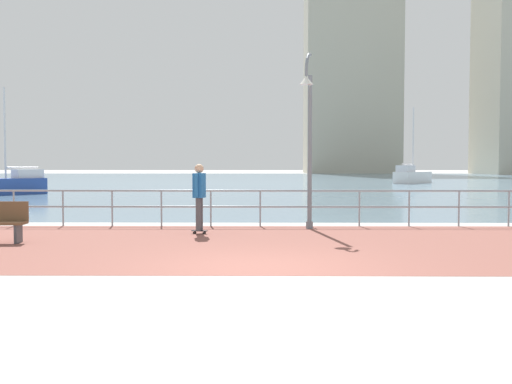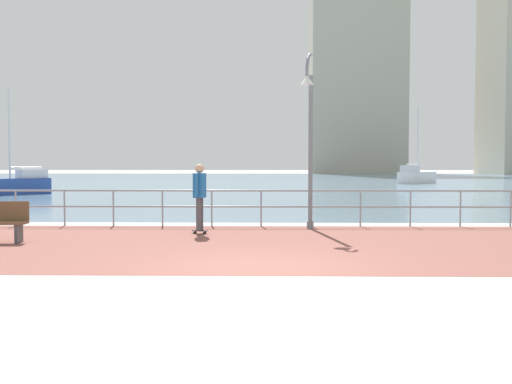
{
  "view_description": "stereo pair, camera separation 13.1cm",
  "coord_description": "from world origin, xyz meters",
  "px_view_note": "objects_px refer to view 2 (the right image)",
  "views": [
    {
      "loc": [
        0.05,
        -9.81,
        1.77
      ],
      "look_at": [
        -0.09,
        4.02,
        1.1
      ],
      "focal_mm": 41.11,
      "sensor_mm": 36.0,
      "label": 1
    },
    {
      "loc": [
        0.19,
        -9.81,
        1.77
      ],
      "look_at": [
        -0.09,
        4.02,
        1.1
      ],
      "focal_mm": 41.11,
      "sensor_mm": 36.0,
      "label": 2
    }
  ],
  "objects_px": {
    "lamppost": "(309,132)",
    "skateboarder": "(200,192)",
    "sailboat_teal": "(13,184)",
    "sailboat_ivory": "(416,176)"
  },
  "relations": [
    {
      "from": "sailboat_teal",
      "to": "skateboarder",
      "type": "bearing_deg",
      "value": -55.19
    },
    {
      "from": "lamppost",
      "to": "skateboarder",
      "type": "distance_m",
      "value": 3.4
    },
    {
      "from": "lamppost",
      "to": "sailboat_teal",
      "type": "relative_size",
      "value": 0.78
    },
    {
      "from": "lamppost",
      "to": "skateboarder",
      "type": "relative_size",
      "value": 2.69
    },
    {
      "from": "skateboarder",
      "to": "sailboat_teal",
      "type": "bearing_deg",
      "value": 124.81
    },
    {
      "from": "sailboat_teal",
      "to": "lamppost",
      "type": "bearing_deg",
      "value": -48.02
    },
    {
      "from": "lamppost",
      "to": "sailboat_ivory",
      "type": "relative_size",
      "value": 0.69
    },
    {
      "from": "sailboat_ivory",
      "to": "sailboat_teal",
      "type": "height_order",
      "value": "sailboat_ivory"
    },
    {
      "from": "lamppost",
      "to": "sailboat_teal",
      "type": "distance_m",
      "value": 23.57
    },
    {
      "from": "lamppost",
      "to": "sailboat_teal",
      "type": "xyz_separation_m",
      "value": [
        -15.71,
        17.46,
        -2.04
      ]
    }
  ]
}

